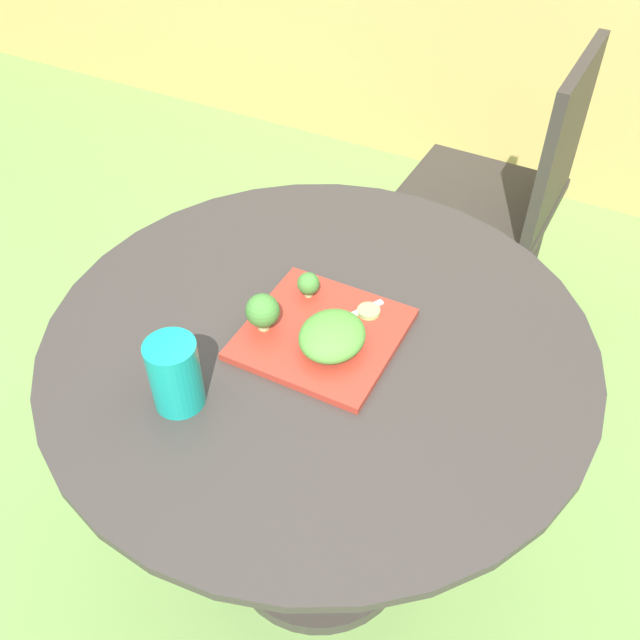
# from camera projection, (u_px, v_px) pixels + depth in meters

# --- Properties ---
(ground_plane) EXTENTS (12.00, 12.00, 0.00)m
(ground_plane) POSITION_uv_depth(u_px,v_px,m) (319.00, 546.00, 1.74)
(ground_plane) COLOR #70994C
(patio_table) EXTENTS (0.97, 0.97, 0.74)m
(patio_table) POSITION_uv_depth(u_px,v_px,m) (319.00, 422.00, 1.39)
(patio_table) COLOR #38332D
(patio_table) RESTS_ON ground_plane
(patio_chair) EXTENTS (0.45, 0.45, 0.90)m
(patio_chair) POSITION_uv_depth(u_px,v_px,m) (512.00, 181.00, 1.97)
(patio_chair) COLOR #332D28
(patio_chair) RESTS_ON ground_plane
(salad_plate) EXTENTS (0.26, 0.26, 0.01)m
(salad_plate) POSITION_uv_depth(u_px,v_px,m) (321.00, 335.00, 1.22)
(salad_plate) COLOR #AD3323
(salad_plate) RESTS_ON patio_table
(drinking_glass) EXTENTS (0.08, 0.08, 0.13)m
(drinking_glass) POSITION_uv_depth(u_px,v_px,m) (176.00, 377.00, 1.08)
(drinking_glass) COLOR #149989
(drinking_glass) RESTS_ON patio_table
(fork) EXTENTS (0.09, 0.14, 0.00)m
(fork) POSITION_uv_depth(u_px,v_px,m) (340.00, 321.00, 1.23)
(fork) COLOR silver
(fork) RESTS_ON salad_plate
(lettuce_mound) EXTENTS (0.11, 0.12, 0.05)m
(lettuce_mound) POSITION_uv_depth(u_px,v_px,m) (332.00, 336.00, 1.17)
(lettuce_mound) COLOR #519338
(lettuce_mound) RESTS_ON salad_plate
(broccoli_floret_0) EXTENTS (0.04, 0.04, 0.05)m
(broccoli_floret_0) POSITION_uv_depth(u_px,v_px,m) (308.00, 284.00, 1.26)
(broccoli_floret_0) COLOR #99B770
(broccoli_floret_0) RESTS_ON salad_plate
(broccoli_floret_1) EXTENTS (0.06, 0.06, 0.07)m
(broccoli_floret_1) POSITION_uv_depth(u_px,v_px,m) (263.00, 311.00, 1.19)
(broccoli_floret_1) COLOR #99B770
(broccoli_floret_1) RESTS_ON salad_plate
(cucumber_slice_0) EXTENTS (0.04, 0.04, 0.01)m
(cucumber_slice_0) POSITION_uv_depth(u_px,v_px,m) (369.00, 311.00, 1.24)
(cucumber_slice_0) COLOR #8EB766
(cucumber_slice_0) RESTS_ON salad_plate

